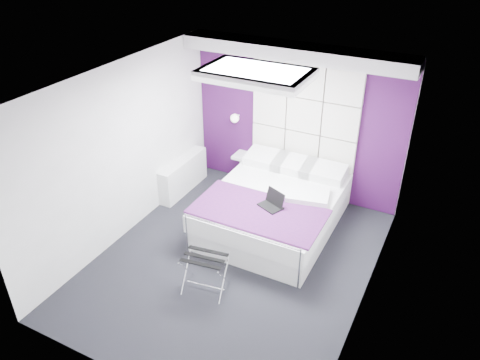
# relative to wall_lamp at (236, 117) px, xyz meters

# --- Properties ---
(floor) EXTENTS (4.40, 4.40, 0.00)m
(floor) POSITION_rel_wall_lamp_xyz_m (1.05, -2.06, -1.22)
(floor) COLOR black
(floor) RESTS_ON ground
(ceiling) EXTENTS (4.40, 4.40, 0.00)m
(ceiling) POSITION_rel_wall_lamp_xyz_m (1.05, -2.06, 1.38)
(ceiling) COLOR white
(ceiling) RESTS_ON wall_back
(wall_back) EXTENTS (3.60, 0.00, 3.60)m
(wall_back) POSITION_rel_wall_lamp_xyz_m (1.05, 0.14, 0.08)
(wall_back) COLOR silver
(wall_back) RESTS_ON floor
(wall_left) EXTENTS (0.00, 4.40, 4.40)m
(wall_left) POSITION_rel_wall_lamp_xyz_m (-0.75, -2.06, 0.08)
(wall_left) COLOR silver
(wall_left) RESTS_ON floor
(wall_right) EXTENTS (0.00, 4.40, 4.40)m
(wall_right) POSITION_rel_wall_lamp_xyz_m (2.85, -2.06, 0.08)
(wall_right) COLOR silver
(wall_right) RESTS_ON floor
(accent_wall) EXTENTS (3.58, 0.02, 2.58)m
(accent_wall) POSITION_rel_wall_lamp_xyz_m (1.05, 0.13, 0.08)
(accent_wall) COLOR #390E3F
(accent_wall) RESTS_ON wall_back
(soffit) EXTENTS (3.58, 0.50, 0.20)m
(soffit) POSITION_rel_wall_lamp_xyz_m (1.05, -0.11, 1.28)
(soffit) COLOR white
(soffit) RESTS_ON wall_back
(headboard) EXTENTS (1.80, 0.08, 2.30)m
(headboard) POSITION_rel_wall_lamp_xyz_m (1.20, 0.08, -0.05)
(headboard) COLOR silver
(headboard) RESTS_ON wall_back
(skylight) EXTENTS (1.36, 0.86, 0.12)m
(skylight) POSITION_rel_wall_lamp_xyz_m (1.05, -1.46, 1.33)
(skylight) COLOR white
(skylight) RESTS_ON ceiling
(wall_lamp) EXTENTS (0.15, 0.15, 0.15)m
(wall_lamp) POSITION_rel_wall_lamp_xyz_m (0.00, 0.00, 0.00)
(wall_lamp) COLOR white
(wall_lamp) RESTS_ON wall_back
(radiator) EXTENTS (0.22, 1.20, 0.60)m
(radiator) POSITION_rel_wall_lamp_xyz_m (-0.64, -0.76, -0.92)
(radiator) COLOR white
(radiator) RESTS_ON floor
(bed) EXTENTS (1.86, 2.26, 0.78)m
(bed) POSITION_rel_wall_lamp_xyz_m (1.20, -1.04, -0.89)
(bed) COLOR white
(bed) RESTS_ON floor
(nightstand) EXTENTS (0.44, 0.34, 0.05)m
(nightstand) POSITION_rel_wall_lamp_xyz_m (0.23, -0.04, -0.68)
(nightstand) COLOR white
(nightstand) RESTS_ON wall_back
(luggage_rack) EXTENTS (0.54, 0.40, 0.54)m
(luggage_rack) POSITION_rel_wall_lamp_xyz_m (0.98, -2.73, -0.95)
(luggage_rack) COLOR silver
(luggage_rack) RESTS_ON floor
(laptop) EXTENTS (0.33, 0.24, 0.24)m
(laptop) POSITION_rel_wall_lamp_xyz_m (1.32, -1.41, -0.53)
(laptop) COLOR black
(laptop) RESTS_ON bed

